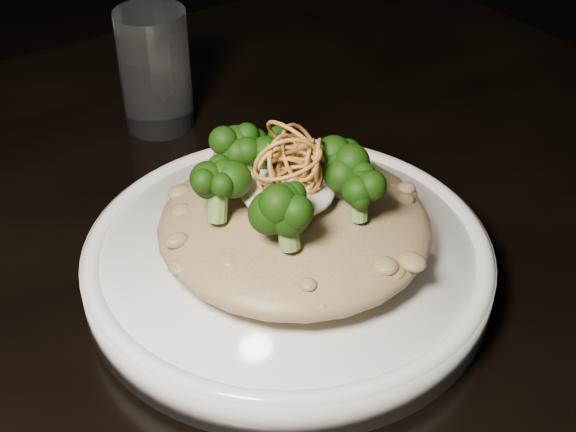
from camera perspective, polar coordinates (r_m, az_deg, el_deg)
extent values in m
cube|color=black|center=(0.58, -9.49, -6.11)|extent=(1.10, 0.80, 0.04)
cylinder|color=black|center=(1.24, 5.40, -1.58)|extent=(0.05, 0.05, 0.71)
cylinder|color=white|center=(0.56, 0.00, -3.34)|extent=(0.28, 0.28, 0.03)
ellipsoid|color=brown|center=(0.53, 0.47, -0.59)|extent=(0.18, 0.18, 0.04)
ellipsoid|color=white|center=(0.52, -0.02, 1.90)|extent=(0.06, 0.06, 0.02)
cylinder|color=white|center=(0.72, -9.43, 10.18)|extent=(0.06, 0.06, 0.11)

